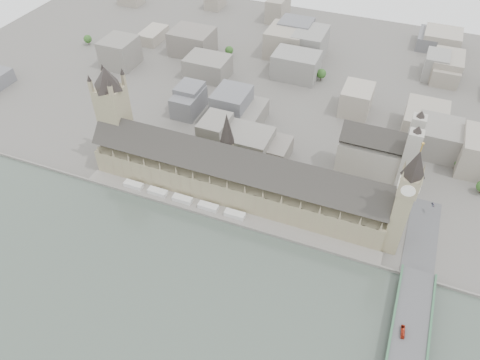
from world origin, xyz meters
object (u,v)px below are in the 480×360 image
at_px(elizabeth_tower, 405,196).
at_px(westminster_abbey, 379,153).
at_px(palace_of_westminster, 236,176).
at_px(victoria_tower, 114,112).
at_px(red_bus_north, 403,332).
at_px(car_approach, 433,205).

height_order(elizabeth_tower, westminster_abbey, elizabeth_tower).
relative_size(palace_of_westminster, victoria_tower, 2.65).
relative_size(victoria_tower, red_bus_north, 10.21).
bearing_deg(victoria_tower, car_approach, 6.75).
distance_m(palace_of_westminster, car_approach, 170.64).
bearing_deg(victoria_tower, red_bus_north, -19.28).
relative_size(elizabeth_tower, victoria_tower, 1.07).
bearing_deg(westminster_abbey, car_approach, -32.72).
bearing_deg(palace_of_westminster, elizabeth_tower, -4.85).
relative_size(victoria_tower, westminster_abbey, 1.47).
distance_m(victoria_tower, red_bus_north, 298.77).
distance_m(westminster_abbey, car_approach, 66.28).
distance_m(elizabeth_tower, victoria_tower, 260.64).
distance_m(westminster_abbey, red_bus_north, 173.36).
relative_size(palace_of_westminster, elizabeth_tower, 2.47).
distance_m(palace_of_westminster, victoria_tower, 126.41).
bearing_deg(westminster_abbey, elizabeth_tower, -72.71).
xyz_separation_m(red_bus_north, car_approach, (8.40, 131.58, -0.69)).
bearing_deg(elizabeth_tower, palace_of_westminster, 175.15).
height_order(palace_of_westminster, victoria_tower, victoria_tower).
bearing_deg(westminster_abbey, red_bus_north, -74.54).
bearing_deg(victoria_tower, palace_of_westminster, -2.96).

